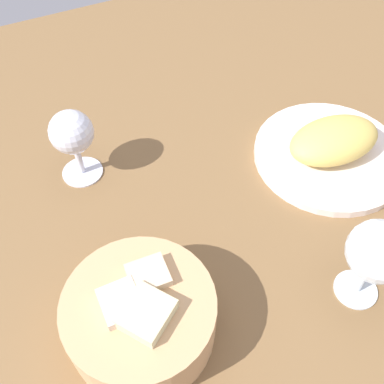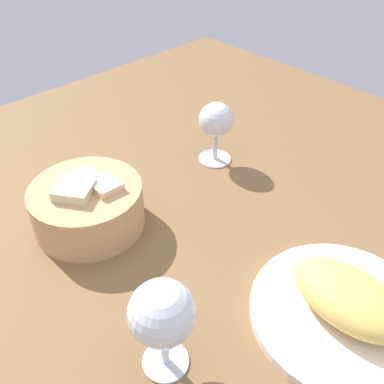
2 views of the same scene
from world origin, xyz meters
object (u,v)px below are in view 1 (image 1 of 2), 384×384
Objects in this scene: bread_basket at (141,316)px; wine_glass_far at (378,254)px; wine_glass_near at (72,136)px; plate at (329,155)px.

wine_glass_far is (-26.72, 7.28, 5.12)cm from bread_basket.
wine_glass_near is 43.68cm from wine_glass_far.
wine_glass_far reaches higher than plate.
wine_glass_near is (-1.07, -28.05, 4.06)cm from bread_basket.
wine_glass_near is (36.95, -14.60, 7.35)cm from plate.
wine_glass_far is (11.30, 20.74, 8.41)cm from plate.
plate is at bearing -118.58° from wine_glass_far.
bread_basket reaches higher than plate.
plate is 25.07cm from wine_glass_far.
wine_glass_near is 0.91× the size of wine_glass_far.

